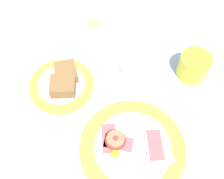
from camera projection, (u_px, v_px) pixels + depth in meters
ground_plane at (110, 134)px, 0.68m from camera, size 3.00×3.00×0.00m
breakfast_plate at (130, 147)px, 0.65m from camera, size 0.27×0.27×0.04m
bread_plate at (63, 83)px, 0.75m from camera, size 0.19×0.19×0.05m
sugar_cup at (194, 66)px, 0.75m from camera, size 0.09×0.09×0.07m
butter_dish at (95, 26)px, 0.88m from camera, size 0.11×0.11×0.03m
teaspoon_by_saucer at (39, 157)px, 0.64m from camera, size 0.06×0.19×0.01m
teaspoon_near_cup at (124, 70)px, 0.78m from camera, size 0.13×0.17×0.01m
fork_on_cloth at (50, 156)px, 0.65m from camera, size 0.18×0.06×0.01m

